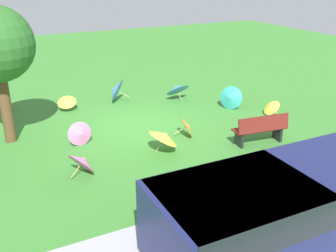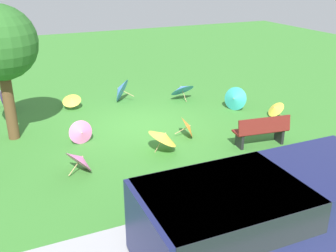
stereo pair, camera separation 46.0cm
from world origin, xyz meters
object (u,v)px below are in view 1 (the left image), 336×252
Objects in this scene: parasol_blue_0 at (177,88)px; parasol_yellow_4 at (67,101)px; park_bench at (261,129)px; parasol_blue_1 at (115,90)px; parasol_yellow_0 at (271,107)px; parasol_pink_1 at (83,161)px; parasol_orange_0 at (187,126)px; parasol_teal_0 at (230,98)px; parasol_yellow_1 at (165,136)px; parasol_purple_5 at (2,101)px; van_dark at (272,209)px; parasol_pink_2 at (80,134)px.

parasol_yellow_4 is at bearing -9.44° from parasol_blue_0.
parasol_blue_1 reaches higher than park_bench.
park_bench is at bearing 113.72° from parasol_blue_1.
parasol_yellow_0 is 7.01m from parasol_pink_1.
parasol_orange_0 reaches higher than parasol_yellow_4.
parasol_teal_0 is (-6.05, -2.33, 0.07)m from parasol_pink_1.
parasol_yellow_1 is 6.57m from parasol_purple_5.
van_dark is 6.30m from parasol_pink_2.
parasol_yellow_0 is at bearing 175.26° from parasol_pink_2.
parasol_purple_5 is (3.68, -5.44, -0.04)m from parasol_yellow_1.
parasol_teal_0 is at bearing -173.57° from parasol_pink_2.
parasol_orange_0 is at bearing -103.80° from van_dark.
parasol_blue_0 reaches higher than parasol_yellow_1.
parasol_yellow_1 reaches higher than parasol_pink_2.
parasol_pink_1 is 0.94× the size of parasol_blue_0.
park_bench is (-2.89, -3.77, -0.45)m from van_dark.
parasol_yellow_4 is at bearing -55.75° from parasol_orange_0.
park_bench is 3.05m from parasol_teal_0.
parasol_yellow_1 is at bearing 11.46° from parasol_yellow_0.
parasol_pink_1 is at bearing 76.74° from parasol_pink_2.
park_bench is 1.71× the size of parasol_pink_1.
parasol_pink_1 is 5.64m from parasol_blue_1.
parasol_purple_5 is at bearing -9.89° from parasol_blue_1.
parasol_blue_0 is (0.23, -4.70, -0.01)m from park_bench.
parasol_orange_0 is at bearing -166.01° from parasol_pink_1.
van_dark reaches higher than parasol_yellow_0.
parasol_yellow_1 is 1.08× the size of parasol_purple_5.
parasol_yellow_1 is at bearing 29.71° from parasol_teal_0.
parasol_teal_0 reaches higher than parasol_pink_1.
parasol_orange_0 is 2.98m from parasol_teal_0.
parasol_yellow_4 is (1.88, 0.16, -0.11)m from parasol_blue_1.
parasol_blue_0 is (-4.84, -4.15, 0.10)m from parasol_pink_1.
parasol_blue_1 is at bearing -41.82° from parasol_yellow_0.
parasol_purple_5 is at bearing -22.22° from parasol_yellow_4.
parasol_teal_0 is at bearing 123.61° from parasol_blue_0.
parasol_yellow_1 is at bearing 109.36° from parasol_yellow_4.
parasol_purple_5 is (7.36, -3.34, -0.00)m from parasol_teal_0.
parasol_pink_1 is at bearing 81.14° from parasol_yellow_4.
parasol_blue_0 is (2.08, -3.00, 0.14)m from parasol_yellow_0.
parasol_pink_1 is (2.18, -4.33, -0.55)m from van_dark.
parasol_pink_2 is 0.80× the size of parasol_purple_5.
parasol_yellow_0 is 7.18m from parasol_yellow_4.
parasol_pink_1 reaches higher than parasol_yellow_0.
parasol_blue_0 is 1.12× the size of parasol_teal_0.
parasol_teal_0 is (-1.21, 1.82, -0.03)m from parasol_blue_0.
parasol_blue_0 reaches higher than parasol_yellow_4.
park_bench is 2.15m from parasol_orange_0.
parasol_blue_1 is 1.19× the size of parasol_teal_0.
parasol_purple_5 reaches higher than parasol_orange_0.
parasol_blue_1 is at bearing -117.86° from parasol_pink_1.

